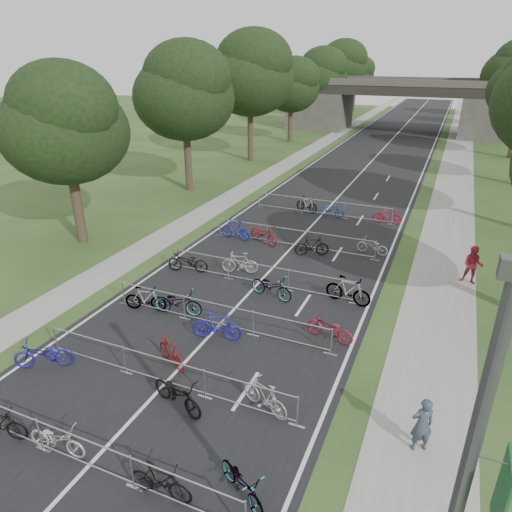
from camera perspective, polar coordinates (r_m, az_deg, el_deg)
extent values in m
cube|color=black|center=(54.09, 15.33, 12.49)|extent=(11.00, 140.00, 0.01)
cube|color=gray|center=(53.56, 23.92, 11.21)|extent=(3.00, 140.00, 0.01)
cube|color=gray|center=(55.63, 7.51, 13.42)|extent=(2.00, 140.00, 0.01)
cube|color=silver|center=(54.09, 15.33, 12.49)|extent=(0.12, 140.00, 0.00)
cube|color=#413E3A|center=(70.65, 7.99, 17.65)|extent=(8.00, 8.00, 5.00)
cube|color=#413E3A|center=(68.15, 27.58, 15.07)|extent=(8.00, 8.00, 5.00)
cube|color=black|center=(68.18, 18.01, 19.18)|extent=(30.00, 8.00, 1.20)
cube|color=#413E3A|center=(64.35, 17.71, 19.89)|extent=(30.00, 0.40, 0.90)
cube|color=#413E3A|center=(71.90, 18.50, 20.12)|extent=(30.00, 0.40, 0.90)
cube|color=#175126|center=(6.76, 28.34, -24.90)|extent=(0.03, 0.65, 1.10)
cylinder|color=#33261C|center=(27.78, -21.41, 5.78)|extent=(0.56, 0.56, 4.20)
ellipsoid|color=black|center=(26.90, -22.75, 14.11)|extent=(6.72, 6.72, 5.51)
sphere|color=black|center=(25.97, -23.06, 16.79)|extent=(5.38, 5.38, 5.38)
sphere|color=black|center=(27.73, -22.49, 12.62)|extent=(4.37, 4.37, 4.37)
cylinder|color=#33261C|center=(36.86, -8.49, 11.75)|extent=(0.56, 0.56, 4.72)
ellipsoid|color=black|center=(36.19, -8.96, 18.93)|extent=(7.56, 7.56, 6.20)
sphere|color=black|center=(35.35, -8.69, 21.30)|extent=(6.05, 6.05, 6.05)
sphere|color=black|center=(36.96, -9.12, 17.55)|extent=(4.91, 4.91, 4.91)
cylinder|color=#33261C|center=(47.26, -0.71, 14.99)|extent=(0.56, 0.56, 5.25)
ellipsoid|color=black|center=(46.74, -0.74, 21.23)|extent=(8.40, 8.40, 6.89)
sphere|color=black|center=(45.99, -0.29, 23.28)|extent=(6.72, 6.72, 6.72)
sphere|color=black|center=(47.46, -1.06, 20.00)|extent=(5.46, 5.46, 5.46)
cylinder|color=#33261C|center=(58.38, 4.29, 16.12)|extent=(0.56, 0.56, 4.20)
ellipsoid|color=black|center=(57.97, 4.43, 20.15)|extent=(6.72, 6.72, 5.51)
sphere|color=black|center=(57.23, 4.90, 21.44)|extent=(5.38, 5.38, 5.38)
sphere|color=black|center=(58.67, 4.08, 19.39)|extent=(4.37, 4.37, 4.37)
cylinder|color=#33261C|center=(69.71, 7.75, 17.47)|extent=(0.56, 0.56, 4.72)
ellipsoid|color=black|center=(69.35, 7.97, 21.27)|extent=(7.56, 7.56, 6.20)
sphere|color=black|center=(68.66, 8.44, 22.48)|extent=(6.05, 6.05, 6.05)
sphere|color=black|center=(70.02, 7.63, 20.53)|extent=(4.91, 4.91, 4.91)
cylinder|color=#33261C|center=(67.25, 28.92, 14.77)|extent=(0.56, 0.56, 5.11)
sphere|color=black|center=(67.39, 29.16, 18.21)|extent=(5.31, 5.31, 5.31)
cylinder|color=#33261C|center=(81.23, 10.26, 18.40)|extent=(0.56, 0.56, 5.25)
ellipsoid|color=black|center=(80.92, 10.54, 22.02)|extent=(8.40, 8.40, 6.89)
sphere|color=black|center=(80.27, 11.00, 23.17)|extent=(6.72, 6.72, 6.72)
sphere|color=black|center=(81.56, 10.21, 21.31)|extent=(5.46, 5.46, 5.46)
cylinder|color=#33261C|center=(79.22, 28.31, 15.41)|extent=(0.56, 0.56, 3.85)
ellipsoid|color=black|center=(78.92, 28.86, 18.08)|extent=(6.16, 6.16, 5.05)
sphere|color=black|center=(79.44, 28.35, 17.63)|extent=(4.00, 4.00, 4.00)
cylinder|color=#33261C|center=(92.94, 12.12, 18.59)|extent=(0.56, 0.56, 4.20)
ellipsoid|color=black|center=(92.68, 12.35, 21.12)|extent=(6.72, 6.72, 5.51)
sphere|color=black|center=(92.02, 12.75, 21.91)|extent=(5.38, 5.38, 5.38)
sphere|color=black|center=(93.31, 12.05, 20.64)|extent=(4.37, 4.37, 4.37)
cylinder|color=#33261C|center=(91.11, 27.97, 16.45)|extent=(0.56, 0.56, 4.48)
ellipsoid|color=black|center=(90.85, 28.52, 19.16)|extent=(7.17, 7.17, 5.88)
sphere|color=black|center=(90.34, 29.13, 19.96)|extent=(5.73, 5.73, 5.73)
sphere|color=black|center=(91.35, 28.07, 18.68)|extent=(4.66, 4.66, 4.66)
cylinder|color=#A5A7AD|center=(13.25, -21.05, -20.48)|extent=(9.20, 0.04, 0.04)
cylinder|color=#A5A7AD|center=(13.85, -20.48, -23.08)|extent=(9.20, 0.04, 0.04)
cylinder|color=#A5A7AD|center=(14.50, -25.42, -19.52)|extent=(0.05, 0.05, 1.10)
cube|color=#A5A7AD|center=(14.85, -25.03, -21.05)|extent=(0.50, 0.08, 0.03)
cylinder|color=#A5A7AD|center=(12.81, -15.20, -24.65)|extent=(0.05, 0.05, 1.10)
cube|color=#A5A7AD|center=(13.20, -14.93, -26.19)|extent=(0.50, 0.08, 0.03)
cylinder|color=#A5A7AD|center=(15.28, -11.72, -12.46)|extent=(9.20, 0.04, 0.04)
cylinder|color=#A5A7AD|center=(15.80, -11.45, -15.00)|extent=(9.20, 0.04, 0.04)
cylinder|color=#A5A7AD|center=(18.25, -23.76, -9.49)|extent=(0.05, 0.05, 1.10)
cube|color=#A5A7AD|center=(18.53, -23.48, -10.88)|extent=(0.50, 0.08, 0.03)
cylinder|color=#A5A7AD|center=(16.37, -16.11, -12.36)|extent=(0.05, 0.05, 1.10)
cube|color=#A5A7AD|center=(16.69, -15.90, -13.85)|extent=(0.50, 0.08, 0.03)
cylinder|color=#A5A7AD|center=(14.89, -6.50, -15.58)|extent=(0.05, 0.05, 1.10)
cube|color=#A5A7AD|center=(15.24, -6.40, -17.13)|extent=(0.50, 0.08, 0.03)
cylinder|color=#A5A7AD|center=(13.94, 5.18, -18.81)|extent=(0.05, 0.05, 1.10)
cube|color=#A5A7AD|center=(14.30, 5.10, -20.38)|extent=(0.50, 0.08, 0.03)
cylinder|color=#A5A7AD|center=(17.96, -4.89, -6.01)|extent=(9.20, 0.04, 0.04)
cylinder|color=#A5A7AD|center=(18.40, -4.79, -8.35)|extent=(9.20, 0.04, 0.04)
cylinder|color=#A5A7AD|center=(20.55, -16.28, -4.45)|extent=(0.05, 0.05, 1.10)
cube|color=#A5A7AD|center=(20.80, -16.11, -5.75)|extent=(0.50, 0.08, 0.03)
cylinder|color=#A5A7AD|center=(18.90, -8.97, -6.35)|extent=(0.05, 0.05, 1.10)
cube|color=#A5A7AD|center=(19.17, -8.87, -7.73)|extent=(0.50, 0.08, 0.03)
cylinder|color=#A5A7AD|center=(17.63, -0.38, -8.42)|extent=(0.05, 0.05, 1.10)
cube|color=#A5A7AD|center=(17.92, -0.37, -9.87)|extent=(0.50, 0.08, 0.03)
cylinder|color=#A5A7AD|center=(16.83, 9.39, -10.53)|extent=(0.05, 0.05, 1.10)
cube|color=#A5A7AD|center=(17.14, 9.27, -12.01)|extent=(0.50, 0.08, 0.03)
cylinder|color=#A5A7AD|center=(21.15, 0.18, -1.05)|extent=(9.20, 0.04, 0.04)
cylinder|color=#A5A7AD|center=(21.53, 0.18, -3.15)|extent=(9.20, 0.04, 0.04)
cylinder|color=#A5A7AD|center=(23.39, -10.23, -0.25)|extent=(0.05, 0.05, 1.10)
cube|color=#A5A7AD|center=(23.61, -10.14, -1.44)|extent=(0.50, 0.08, 0.03)
cylinder|color=#A5A7AD|center=(21.96, -3.50, -1.56)|extent=(0.05, 0.05, 1.10)
cube|color=#A5A7AD|center=(22.19, -3.47, -2.81)|extent=(0.50, 0.08, 0.03)
cylinder|color=#A5A7AD|center=(20.87, 4.05, -3.00)|extent=(0.05, 0.05, 1.10)
cube|color=#A5A7AD|center=(21.12, 4.01, -4.29)|extent=(0.50, 0.08, 0.03)
cylinder|color=#A5A7AD|center=(20.21, 12.29, -4.50)|extent=(0.05, 0.05, 1.10)
cube|color=#A5A7AD|center=(20.46, 12.16, -5.82)|extent=(0.50, 0.08, 0.03)
cylinder|color=#A5A7AD|center=(25.47, 4.63, 3.32)|extent=(9.20, 0.04, 0.04)
cylinder|color=#A5A7AD|center=(25.78, 4.56, 1.51)|extent=(9.20, 0.04, 0.04)
cylinder|color=#A5A7AD|center=(27.36, -4.56, 3.69)|extent=(0.05, 0.05, 1.10)
cube|color=#A5A7AD|center=(27.55, -4.53, 2.64)|extent=(0.50, 0.08, 0.03)
cylinder|color=#A5A7AD|center=(26.14, 1.41, 2.77)|extent=(0.05, 0.05, 1.10)
cube|color=#A5A7AD|center=(26.34, 1.40, 1.69)|extent=(0.50, 0.08, 0.03)
cylinder|color=#A5A7AD|center=(25.24, 7.88, 1.75)|extent=(0.05, 0.05, 1.10)
cube|color=#A5A7AD|center=(25.44, 7.81, 0.64)|extent=(0.50, 0.08, 0.03)
cylinder|color=#A5A7AD|center=(24.69, 14.72, 0.64)|extent=(0.05, 0.05, 1.10)
cube|color=#A5A7AD|center=(24.90, 14.59, -0.49)|extent=(0.50, 0.08, 0.03)
cylinder|color=#A5A7AD|center=(30.92, 8.30, 6.89)|extent=(9.20, 0.04, 0.04)
cylinder|color=#A5A7AD|center=(31.18, 8.21, 5.37)|extent=(9.20, 0.04, 0.04)
cylinder|color=#A5A7AD|center=(32.49, 0.37, 7.06)|extent=(0.05, 0.05, 1.10)
cube|color=#A5A7AD|center=(32.65, 0.37, 6.16)|extent=(0.50, 0.08, 0.03)
cylinder|color=#A5A7AD|center=(31.47, 5.55, 6.39)|extent=(0.05, 0.05, 1.10)
cube|color=#A5A7AD|center=(31.64, 5.51, 5.46)|extent=(0.50, 0.08, 0.03)
cylinder|color=#A5A7AD|center=(30.73, 11.01, 5.61)|extent=(0.05, 0.05, 1.10)
cube|color=#A5A7AD|center=(30.90, 10.93, 4.67)|extent=(0.50, 0.08, 0.03)
cylinder|color=#A5A7AD|center=(30.28, 16.67, 4.76)|extent=(0.05, 0.05, 1.10)
cube|color=#A5A7AD|center=(30.45, 16.55, 3.81)|extent=(0.50, 0.08, 0.03)
imported|color=#AAABB2|center=(14.31, -23.62, -20.25)|extent=(1.82, 0.77, 0.93)
imported|color=black|center=(12.52, -11.85, -25.89)|extent=(1.74, 0.57, 1.03)
imported|color=#A5A7AD|center=(12.35, -1.74, -26.49)|extent=(1.85, 1.45, 0.94)
imported|color=#1E1B94|center=(17.62, -25.01, -11.10)|extent=(2.08, 1.61, 1.05)
imported|color=maroon|center=(16.43, -10.56, -11.79)|extent=(1.71, 1.22, 1.01)
imported|color=black|center=(14.66, -9.80, -16.58)|extent=(2.19, 1.28, 1.09)
imported|color=#A4A5AC|center=(14.38, 1.11, -17.14)|extent=(1.85, 1.10, 1.07)
imported|color=#A5A7AD|center=(19.84, -13.64, -5.23)|extent=(1.88, 0.95, 1.09)
imported|color=#A5A7AD|center=(19.28, -9.73, -5.74)|extent=(2.19, 1.06, 1.10)
imported|color=#1E1B99|center=(17.47, -4.93, -8.74)|extent=(2.01, 0.95, 1.16)
imported|color=maroon|center=(17.64, 9.17, -8.95)|extent=(1.99, 0.98, 1.00)
imported|color=black|center=(22.86, -8.52, -0.76)|extent=(2.15, 1.18, 1.07)
imported|color=#93949A|center=(22.50, -2.04, -0.87)|extent=(1.90, 0.99, 1.10)
imported|color=#A5A7AD|center=(20.26, 1.93, -3.85)|extent=(2.19, 1.15, 1.09)
imported|color=#A5A7AD|center=(20.18, 11.45, -4.25)|extent=(2.12, 0.90, 1.24)
imported|color=#1B2397|center=(26.67, -2.58, 3.29)|extent=(2.00, 0.77, 1.17)
imported|color=maroon|center=(26.09, 0.99, 2.76)|extent=(2.26, 1.58, 1.12)
imported|color=black|center=(24.62, 7.00, 1.23)|extent=(1.90, 1.22, 1.11)
imported|color=#AEAEB6|center=(25.48, 14.34, 1.19)|extent=(1.78, 0.83, 0.90)
imported|color=#A5A7AD|center=(31.78, 6.36, 6.45)|extent=(1.77, 0.97, 1.02)
imported|color=#1D3DA1|center=(30.97, 9.37, 5.75)|extent=(1.91, 0.94, 0.96)
imported|color=maroon|center=(30.37, 16.12, 4.87)|extent=(1.84, 0.65, 1.09)
imported|color=#313A49|center=(13.83, 20.03, -19.20)|extent=(0.74, 0.65, 1.71)
imported|color=maroon|center=(23.62, 25.46, -1.06)|extent=(1.01, 0.85, 1.87)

